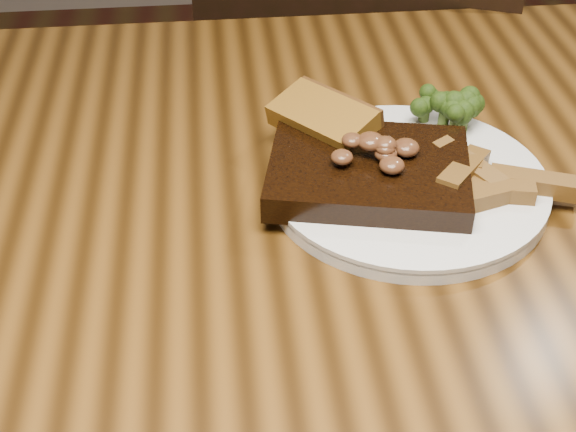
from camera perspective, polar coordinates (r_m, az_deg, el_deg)
The scene contains 9 objects.
dining_table at distance 0.74m, azimuth 0.22°, elevation -7.51°, with size 1.60×0.90×0.75m.
chair_far at distance 1.35m, azimuth 5.22°, elevation 9.29°, with size 0.60×0.60×0.97m.
plate at distance 0.74m, azimuth 8.46°, elevation 2.16°, with size 0.25×0.25×0.01m, color silver.
steak at distance 0.72m, azimuth 5.74°, elevation 3.11°, with size 0.18×0.13×0.03m, color black.
steak_bone at distance 0.67m, azimuth 6.64°, elevation -0.12°, with size 0.14×0.01×0.02m, color beige.
mushroom_pile at distance 0.71m, azimuth 5.87°, elevation 5.16°, with size 0.07×0.07×0.03m, color #502F19, non-canonical shape.
garlic_bread at distance 0.77m, azimuth 2.44°, elevation 5.76°, with size 0.10×0.05×0.02m, color #8A6119.
potato_wedges at distance 0.73m, azimuth 13.38°, elevation 2.79°, with size 0.10×0.10×0.02m, color brown, non-canonical shape.
broccoli_cluster at distance 0.80m, azimuth 11.33°, elevation 7.09°, with size 0.06×0.06×0.04m, color #283E0E, non-canonical shape.
Camera 1 is at (-0.06, -0.51, 1.18)m, focal length 50.00 mm.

